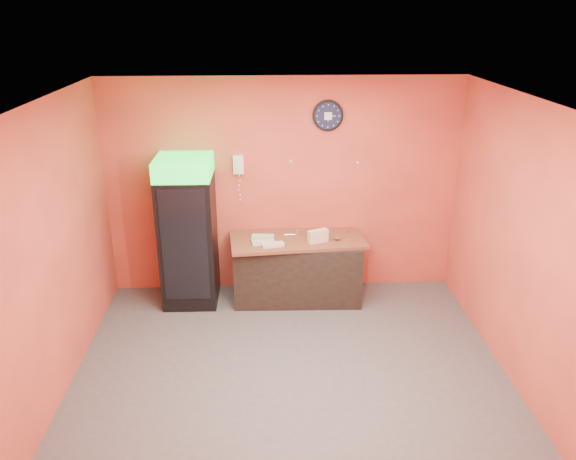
{
  "coord_description": "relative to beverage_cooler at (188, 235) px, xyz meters",
  "views": [
    {
      "loc": [
        -0.25,
        -4.87,
        3.57
      ],
      "look_at": [
        0.0,
        0.6,
        1.37
      ],
      "focal_mm": 35.0,
      "sensor_mm": 36.0,
      "label": 1
    }
  ],
  "objects": [
    {
      "name": "back_wall",
      "position": [
        1.2,
        0.39,
        0.47
      ],
      "size": [
        4.5,
        0.02,
        2.8
      ],
      "primitive_type": "cube",
      "color": "#E2573F",
      "rests_on": "floor"
    },
    {
      "name": "left_wall",
      "position": [
        -1.05,
        -1.61,
        0.47
      ],
      "size": [
        0.02,
        4.0,
        2.8
      ],
      "primitive_type": "cube",
      "color": "#E2573F",
      "rests_on": "floor"
    },
    {
      "name": "kitchen_tool",
      "position": [
        1.37,
        0.14,
        -0.06
      ],
      "size": [
        0.07,
        0.07,
        0.07
      ],
      "primitive_type": "cylinder",
      "color": "silver",
      "rests_on": "butcher_paper"
    },
    {
      "name": "butcher_paper",
      "position": [
        1.37,
        0.04,
        -0.11
      ],
      "size": [
        1.74,
        0.89,
        0.04
      ],
      "primitive_type": "cube",
      "rotation": [
        0.0,
        0.0,
        0.09
      ],
      "color": "brown",
      "rests_on": "prep_counter"
    },
    {
      "name": "prep_counter",
      "position": [
        1.37,
        0.04,
        -0.53
      ],
      "size": [
        1.62,
        0.75,
        0.8
      ],
      "primitive_type": "cube",
      "rotation": [
        0.0,
        0.0,
        -0.03
      ],
      "color": "black",
      "rests_on": "floor"
    },
    {
      "name": "wrapped_sandwich_mid",
      "position": [
        1.05,
        -0.2,
        -0.07
      ],
      "size": [
        0.28,
        0.16,
        0.04
      ],
      "primitive_type": "cube",
      "rotation": [
        0.0,
        0.0,
        0.23
      ],
      "color": "silver",
      "rests_on": "butcher_paper"
    },
    {
      "name": "wall_clock",
      "position": [
        1.75,
        0.36,
        1.39
      ],
      "size": [
        0.38,
        0.06,
        0.38
      ],
      "color": "black",
      "rests_on": "back_wall"
    },
    {
      "name": "beverage_cooler",
      "position": [
        0.0,
        0.0,
        0.0
      ],
      "size": [
        0.67,
        0.69,
        1.9
      ],
      "rotation": [
        0.0,
        0.0,
        -0.01
      ],
      "color": "black",
      "rests_on": "floor"
    },
    {
      "name": "wrapped_sandwich_right",
      "position": [
        0.93,
        0.06,
        -0.07
      ],
      "size": [
        0.29,
        0.13,
        0.04
      ],
      "primitive_type": "cube",
      "rotation": [
        0.0,
        0.0,
        -0.09
      ],
      "color": "silver",
      "rests_on": "butcher_paper"
    },
    {
      "name": "right_wall",
      "position": [
        3.45,
        -1.61,
        0.47
      ],
      "size": [
        0.02,
        4.0,
        2.8
      ],
      "primitive_type": "cube",
      "color": "#E2573F",
      "rests_on": "floor"
    },
    {
      "name": "wall_phone",
      "position": [
        0.64,
        0.34,
        0.8
      ],
      "size": [
        0.13,
        0.11,
        0.24
      ],
      "color": "white",
      "rests_on": "back_wall"
    },
    {
      "name": "wrapped_sandwich_left",
      "position": [
        0.94,
        -0.12,
        -0.07
      ],
      "size": [
        0.29,
        0.14,
        0.04
      ],
      "primitive_type": "cube",
      "rotation": [
        0.0,
        0.0,
        0.11
      ],
      "color": "silver",
      "rests_on": "butcher_paper"
    },
    {
      "name": "ceiling",
      "position": [
        1.2,
        -1.61,
        1.87
      ],
      "size": [
        4.5,
        4.0,
        0.02
      ],
      "primitive_type": "cube",
      "color": "white",
      "rests_on": "back_wall"
    },
    {
      "name": "floor",
      "position": [
        1.2,
        -1.61,
        -0.93
      ],
      "size": [
        4.5,
        4.5,
        0.0
      ],
      "primitive_type": "plane",
      "color": "#47474C",
      "rests_on": "ground"
    },
    {
      "name": "sub_roll_stack",
      "position": [
        1.61,
        -0.1,
        -0.01
      ],
      "size": [
        0.27,
        0.18,
        0.16
      ],
      "rotation": [
        0.0,
        0.0,
        0.41
      ],
      "color": "beige",
      "rests_on": "butcher_paper"
    }
  ]
}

